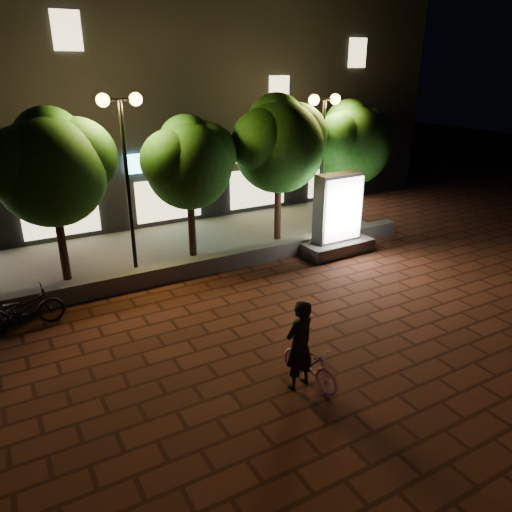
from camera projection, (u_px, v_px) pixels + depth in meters
ground at (261, 333)px, 11.49m from camera, size 80.00×80.00×0.00m
retaining_wall at (196, 267)px, 14.64m from camera, size 16.00×0.45×0.50m
sidewalk at (168, 248)px, 16.74m from camera, size 16.00×5.00×0.08m
building_block at (107, 91)px, 20.19m from camera, size 28.00×8.12×11.30m
tree_left at (52, 164)px, 13.08m from camera, size 3.60×3.00×4.89m
tree_mid at (189, 160)px, 14.99m from camera, size 3.24×2.70×4.50m
tree_right at (279, 141)px, 16.38m from camera, size 3.72×3.10×5.07m
tree_far_right at (352, 140)px, 17.92m from camera, size 3.48×2.90×4.76m
street_lamp_left at (123, 139)px, 13.54m from camera, size 1.26×0.36×5.18m
street_lamp_right at (323, 129)px, 16.80m from camera, size 1.26×0.36×4.98m
ad_kiosk at (337, 221)px, 16.14m from camera, size 2.54×1.33×2.71m
scooter_pink at (310, 364)px, 9.48m from camera, size 0.66×1.52×0.88m
rider at (299, 345)px, 9.22m from camera, size 0.76×0.58×1.87m
scooter_parked at (23, 310)px, 11.50m from camera, size 1.94×0.77×1.00m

